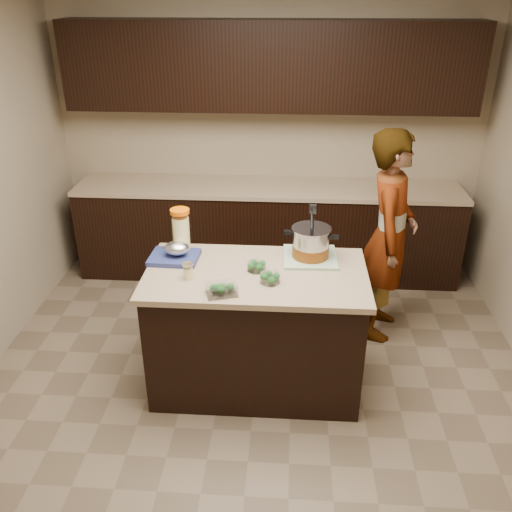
% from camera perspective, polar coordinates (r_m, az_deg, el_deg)
% --- Properties ---
extents(ground_plane, '(4.00, 4.00, 0.00)m').
position_cam_1_polar(ground_plane, '(4.05, 0.00, -12.98)').
color(ground_plane, brown).
rests_on(ground_plane, ground).
extents(room_shell, '(4.04, 4.04, 2.72)m').
position_cam_1_polar(room_shell, '(3.24, 0.00, 11.05)').
color(room_shell, tan).
rests_on(room_shell, ground).
extents(back_cabinets, '(3.60, 0.63, 2.33)m').
position_cam_1_polar(back_cabinets, '(5.13, 1.30, 7.98)').
color(back_cabinets, black).
rests_on(back_cabinets, ground).
extents(island, '(1.46, 0.81, 0.90)m').
position_cam_1_polar(island, '(3.78, 0.00, -7.70)').
color(island, black).
rests_on(island, ground).
extents(dish_towel, '(0.37, 0.37, 0.02)m').
position_cam_1_polar(dish_towel, '(3.74, 5.72, -0.12)').
color(dish_towel, '#648F60').
rests_on(dish_towel, island).
extents(stock_pot, '(0.37, 0.31, 0.38)m').
position_cam_1_polar(stock_pot, '(3.69, 5.79, 1.25)').
color(stock_pot, '#B7B7BC').
rests_on(stock_pot, dish_towel).
extents(lemonade_pitcher, '(0.17, 0.17, 0.32)m').
position_cam_1_polar(lemonade_pitcher, '(3.78, -7.88, 2.41)').
color(lemonade_pitcher, '#F5EC96').
rests_on(lemonade_pitcher, island).
extents(mason_jar, '(0.08, 0.08, 0.12)m').
position_cam_1_polar(mason_jar, '(3.48, -7.17, -1.60)').
color(mason_jar, '#F5EC96').
rests_on(mason_jar, island).
extents(broccoli_tub_left, '(0.15, 0.15, 0.06)m').
position_cam_1_polar(broccoli_tub_left, '(3.56, 0.06, -1.14)').
color(broccoli_tub_left, silver).
rests_on(broccoli_tub_left, island).
extents(broccoli_tub_right, '(0.13, 0.13, 0.06)m').
position_cam_1_polar(broccoli_tub_right, '(3.42, 1.48, -2.39)').
color(broccoli_tub_right, silver).
rests_on(broccoli_tub_right, island).
extents(broccoli_tub_rect, '(0.22, 0.18, 0.07)m').
position_cam_1_polar(broccoli_tub_rect, '(3.30, -3.66, -3.58)').
color(broccoli_tub_rect, silver).
rests_on(broccoli_tub_rect, island).
extents(blue_tray, '(0.34, 0.28, 0.12)m').
position_cam_1_polar(blue_tray, '(3.73, -8.48, 0.22)').
color(blue_tray, navy).
rests_on(blue_tray, island).
extents(person, '(0.54, 0.69, 1.68)m').
position_cam_1_polar(person, '(4.30, 13.82, 1.97)').
color(person, gray).
rests_on(person, ground).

